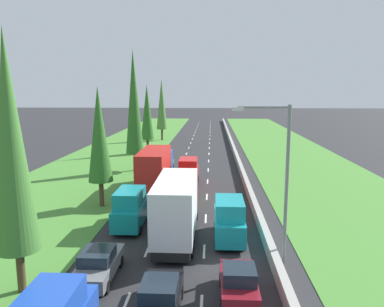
{
  "coord_description": "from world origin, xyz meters",
  "views": [
    {
      "loc": [
        2.15,
        -0.85,
        9.76
      ],
      "look_at": [
        -0.45,
        48.66,
        1.43
      ],
      "focal_mm": 35.37,
      "sensor_mm": 36.0,
      "label": 1
    }
  ],
  "objects_px": {
    "teal_van_left_lane": "(131,208)",
    "poplar_tree_nearest": "(11,143)",
    "teal_van_right_lane": "(229,220)",
    "street_light_mast": "(281,173)",
    "poplar_tree_fourth": "(147,112)",
    "poplar_tree_fifth": "(162,104)",
    "poplar_tree_third": "(134,102)",
    "white_box_truck_centre_lane": "(177,206)",
    "yellow_hatchback_centre_lane": "(187,191)",
    "black_sedan_centre_lane": "(160,298)",
    "grey_sedan_left_lane": "(98,264)",
    "maroon_hatchback_right_lane": "(239,283)",
    "red_van_centre_lane": "(189,172)",
    "poplar_tree_second": "(99,135)",
    "green_sedan_left_lane": "(165,164)",
    "red_box_truck_left_lane": "(156,169)"
  },
  "relations": [
    {
      "from": "teal_van_left_lane",
      "to": "poplar_tree_nearest",
      "type": "xyz_separation_m",
      "value": [
        -3.46,
        -9.05,
        5.95
      ]
    },
    {
      "from": "teal_van_right_lane",
      "to": "street_light_mast",
      "type": "bearing_deg",
      "value": -48.48
    },
    {
      "from": "poplar_tree_fourth",
      "to": "poplar_tree_fifth",
      "type": "distance_m",
      "value": 15.61
    },
    {
      "from": "poplar_tree_third",
      "to": "street_light_mast",
      "type": "relative_size",
      "value": 1.61
    },
    {
      "from": "white_box_truck_centre_lane",
      "to": "poplar_tree_fifth",
      "type": "bearing_deg",
      "value": 98.64
    },
    {
      "from": "yellow_hatchback_centre_lane",
      "to": "poplar_tree_third",
      "type": "bearing_deg",
      "value": 120.25
    },
    {
      "from": "street_light_mast",
      "to": "yellow_hatchback_centre_lane",
      "type": "bearing_deg",
      "value": 116.62
    },
    {
      "from": "poplar_tree_third",
      "to": "black_sedan_centre_lane",
      "type": "bearing_deg",
      "value": -76.61
    },
    {
      "from": "white_box_truck_centre_lane",
      "to": "yellow_hatchback_centre_lane",
      "type": "xyz_separation_m",
      "value": [
        0.11,
        8.6,
        -1.35
      ]
    },
    {
      "from": "poplar_tree_nearest",
      "to": "poplar_tree_third",
      "type": "xyz_separation_m",
      "value": [
        -0.1,
        28.26,
        0.97
      ]
    },
    {
      "from": "grey_sedan_left_lane",
      "to": "teal_van_left_lane",
      "type": "relative_size",
      "value": 0.92
    },
    {
      "from": "maroon_hatchback_right_lane",
      "to": "red_van_centre_lane",
      "type": "distance_m",
      "value": 22.03
    },
    {
      "from": "white_box_truck_centre_lane",
      "to": "teal_van_left_lane",
      "type": "bearing_deg",
      "value": 154.27
    },
    {
      "from": "red_van_centre_lane",
      "to": "poplar_tree_second",
      "type": "distance_m",
      "value": 11.39
    },
    {
      "from": "black_sedan_centre_lane",
      "to": "maroon_hatchback_right_lane",
      "type": "relative_size",
      "value": 1.15
    },
    {
      "from": "teal_van_left_lane",
      "to": "yellow_hatchback_centre_lane",
      "type": "bearing_deg",
      "value": 62.43
    },
    {
      "from": "grey_sedan_left_lane",
      "to": "teal_van_right_lane",
      "type": "xyz_separation_m",
      "value": [
        7.02,
        5.58,
        0.59
      ]
    },
    {
      "from": "grey_sedan_left_lane",
      "to": "green_sedan_left_lane",
      "type": "distance_m",
      "value": 26.84
    },
    {
      "from": "white_box_truck_centre_lane",
      "to": "poplar_tree_nearest",
      "type": "distance_m",
      "value": 11.37
    },
    {
      "from": "teal_van_left_lane",
      "to": "poplar_tree_nearest",
      "type": "relative_size",
      "value": 0.39
    },
    {
      "from": "teal_van_left_lane",
      "to": "poplar_tree_second",
      "type": "distance_m",
      "value": 7.59
    },
    {
      "from": "maroon_hatchback_right_lane",
      "to": "poplar_tree_second",
      "type": "bearing_deg",
      "value": 127.17
    },
    {
      "from": "poplar_tree_fifth",
      "to": "street_light_mast",
      "type": "bearing_deg",
      "value": -75.56
    },
    {
      "from": "black_sedan_centre_lane",
      "to": "teal_van_right_lane",
      "type": "height_order",
      "value": "teal_van_right_lane"
    },
    {
      "from": "white_box_truck_centre_lane",
      "to": "yellow_hatchback_centre_lane",
      "type": "bearing_deg",
      "value": 89.29
    },
    {
      "from": "white_box_truck_centre_lane",
      "to": "poplar_tree_fifth",
      "type": "height_order",
      "value": "poplar_tree_fifth"
    },
    {
      "from": "grey_sedan_left_lane",
      "to": "maroon_hatchback_right_lane",
      "type": "xyz_separation_m",
      "value": [
        7.15,
        -1.58,
        0.02
      ]
    },
    {
      "from": "grey_sedan_left_lane",
      "to": "green_sedan_left_lane",
      "type": "xyz_separation_m",
      "value": [
        0.17,
        26.84,
        0.0
      ]
    },
    {
      "from": "teal_van_right_lane",
      "to": "street_light_mast",
      "type": "xyz_separation_m",
      "value": [
        2.66,
        -3.01,
        3.83
      ]
    },
    {
      "from": "red_box_truck_left_lane",
      "to": "yellow_hatchback_centre_lane",
      "type": "distance_m",
      "value": 4.73
    },
    {
      "from": "grey_sedan_left_lane",
      "to": "red_box_truck_left_lane",
      "type": "distance_m",
      "value": 17.7
    },
    {
      "from": "maroon_hatchback_right_lane",
      "to": "white_box_truck_centre_lane",
      "type": "height_order",
      "value": "white_box_truck_centre_lane"
    },
    {
      "from": "grey_sedan_left_lane",
      "to": "yellow_hatchback_centre_lane",
      "type": "distance_m",
      "value": 15.0
    },
    {
      "from": "green_sedan_left_lane",
      "to": "red_van_centre_lane",
      "type": "height_order",
      "value": "red_van_centre_lane"
    },
    {
      "from": "black_sedan_centre_lane",
      "to": "street_light_mast",
      "type": "relative_size",
      "value": 0.5
    },
    {
      "from": "poplar_tree_third",
      "to": "poplar_tree_fourth",
      "type": "distance_m",
      "value": 13.28
    },
    {
      "from": "teal_van_left_lane",
      "to": "poplar_tree_second",
      "type": "xyz_separation_m",
      "value": [
        -3.53,
        4.78,
        4.71
      ]
    },
    {
      "from": "teal_van_left_lane",
      "to": "poplar_tree_fifth",
      "type": "distance_m",
      "value": 48.41
    },
    {
      "from": "grey_sedan_left_lane",
      "to": "black_sedan_centre_lane",
      "type": "height_order",
      "value": "same"
    },
    {
      "from": "red_van_centre_lane",
      "to": "street_light_mast",
      "type": "distance_m",
      "value": 19.02
    },
    {
      "from": "red_box_truck_left_lane",
      "to": "poplar_tree_third",
      "type": "distance_m",
      "value": 11.7
    },
    {
      "from": "poplar_tree_fourth",
      "to": "street_light_mast",
      "type": "height_order",
      "value": "poplar_tree_fourth"
    },
    {
      "from": "white_box_truck_centre_lane",
      "to": "yellow_hatchback_centre_lane",
      "type": "height_order",
      "value": "white_box_truck_centre_lane"
    },
    {
      "from": "green_sedan_left_lane",
      "to": "grey_sedan_left_lane",
      "type": "bearing_deg",
      "value": -90.36
    },
    {
      "from": "maroon_hatchback_right_lane",
      "to": "poplar_tree_fourth",
      "type": "height_order",
      "value": "poplar_tree_fourth"
    },
    {
      "from": "white_box_truck_centre_lane",
      "to": "red_van_centre_lane",
      "type": "height_order",
      "value": "white_box_truck_centre_lane"
    },
    {
      "from": "green_sedan_left_lane",
      "to": "red_van_centre_lane",
      "type": "distance_m",
      "value": 7.5
    },
    {
      "from": "poplar_tree_third",
      "to": "green_sedan_left_lane",
      "type": "bearing_deg",
      "value": 0.25
    },
    {
      "from": "white_box_truck_centre_lane",
      "to": "street_light_mast",
      "type": "xyz_separation_m",
      "value": [
        6.1,
        -3.36,
        3.05
      ]
    },
    {
      "from": "green_sedan_left_lane",
      "to": "poplar_tree_nearest",
      "type": "xyz_separation_m",
      "value": [
        -3.54,
        -28.28,
        6.54
      ]
    }
  ]
}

